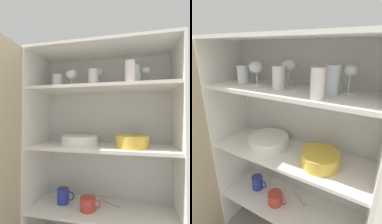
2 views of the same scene
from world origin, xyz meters
The scene contains 19 objects.
cupboard_back_panel centered at (0.00, 0.33, 0.68)m, with size 0.98×0.02×1.35m, color silver.
cupboard_side_left centered at (-0.48, 0.16, 0.68)m, with size 0.02×0.36×1.35m, color white.
cupboard_side_right centered at (0.48, 0.16, 0.68)m, with size 0.02×0.36×1.35m, color white.
cupboard_top_panel centered at (0.00, 0.16, 1.36)m, with size 0.98×0.36×0.02m, color white.
shelf_board_lower centered at (0.00, 0.16, 0.29)m, with size 0.94×0.32×0.02m, color silver.
shelf_board_middle centered at (0.00, 0.16, 0.71)m, with size 0.94×0.32×0.02m, color silver.
shelf_board_upper centered at (0.00, 0.16, 1.10)m, with size 0.94×0.32×0.02m, color silver.
tumbler_glass_0 centered at (-0.05, 0.14, 1.17)m, with size 0.07×0.07×0.12m.
tumbler_glass_1 centered at (-0.33, 0.17, 1.16)m, with size 0.07×0.07×0.10m.
tumbler_glass_2 centered at (0.22, 0.16, 1.17)m, with size 0.06×0.06×0.13m.
tumbler_glass_3 centered at (0.19, 0.05, 1.17)m, with size 0.06×0.06×0.13m.
wine_glass_0 centered at (0.29, 0.21, 1.21)m, with size 0.07×0.07×0.14m.
wine_glass_1 centered at (-0.22, 0.16, 1.20)m, with size 0.08×0.08×0.13m.
wine_glass_2 centered at (-0.04, 0.22, 1.21)m, with size 0.08×0.08×0.15m.
plate_stack_white centered at (-0.16, 0.17, 0.75)m, with size 0.26×0.26×0.06m.
mixing_bowl_large centered at (0.20, 0.14, 0.76)m, with size 0.21×0.21×0.08m.
coffee_mug_primary centered at (-0.09, 0.12, 0.34)m, with size 0.14×0.10×0.08m.
coffee_mug_extra_1 centered at (-0.28, 0.17, 0.35)m, with size 0.12×0.08×0.10m.
serving_spoon centered at (0.06, 0.23, 0.31)m, with size 0.15×0.10×0.01m.
Camera 1 is at (0.22, -0.99, 0.91)m, focal length 28.00 mm.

